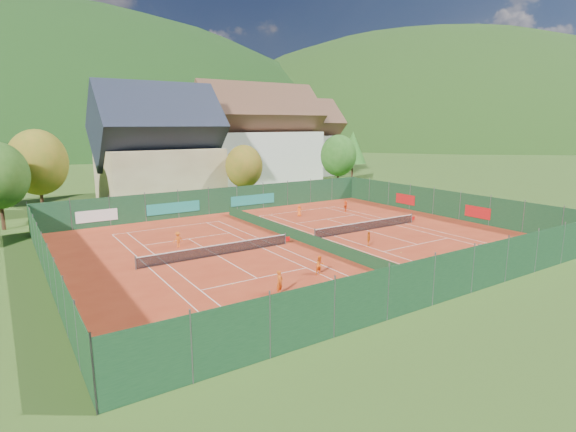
% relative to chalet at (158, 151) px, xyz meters
% --- Properties ---
extents(ground, '(600.00, 600.00, 0.00)m').
position_rel_chalet_xyz_m(ground, '(3.00, -30.00, -6.64)').
color(ground, '#2E4E18').
rests_on(ground, ground).
extents(clay_pad, '(40.00, 32.00, 0.01)m').
position_rel_chalet_xyz_m(clay_pad, '(3.00, -30.00, -6.62)').
color(clay_pad, '#A63118').
rests_on(clay_pad, ground).
extents(court_markings_left, '(11.03, 23.83, 0.00)m').
position_rel_chalet_xyz_m(court_markings_left, '(-5.00, -30.00, -6.61)').
color(court_markings_left, white).
rests_on(court_markings_left, ground).
extents(court_markings_right, '(11.03, 23.83, 0.00)m').
position_rel_chalet_xyz_m(court_markings_right, '(11.00, -30.00, -6.61)').
color(court_markings_right, white).
rests_on(court_markings_right, ground).
extents(tennis_net_left, '(13.30, 0.10, 1.02)m').
position_rel_chalet_xyz_m(tennis_net_left, '(-4.85, -30.00, -6.12)').
color(tennis_net_left, '#59595B').
rests_on(tennis_net_left, ground).
extents(tennis_net_right, '(13.30, 0.10, 1.02)m').
position_rel_chalet_xyz_m(tennis_net_right, '(11.15, -30.00, -6.12)').
color(tennis_net_right, '#59595B').
rests_on(tennis_net_right, ground).
extents(court_divider, '(0.03, 28.80, 1.00)m').
position_rel_chalet_xyz_m(court_divider, '(3.00, -30.00, -6.12)').
color(court_divider, '#14371C').
rests_on(court_divider, ground).
extents(fence_north, '(40.00, 0.10, 3.00)m').
position_rel_chalet_xyz_m(fence_north, '(2.54, -14.01, -5.16)').
color(fence_north, '#153C22').
rests_on(fence_north, ground).
extents(fence_south, '(40.00, 0.04, 3.00)m').
position_rel_chalet_xyz_m(fence_south, '(3.00, -46.00, -5.12)').
color(fence_south, '#14381E').
rests_on(fence_south, ground).
extents(fence_west, '(0.04, 32.00, 3.00)m').
position_rel_chalet_xyz_m(fence_west, '(-17.00, -30.00, -5.12)').
color(fence_west, '#14381A').
rests_on(fence_west, ground).
extents(fence_east, '(0.09, 32.00, 3.00)m').
position_rel_chalet_xyz_m(fence_east, '(23.00, -29.95, -5.14)').
color(fence_east, '#13361C').
rests_on(fence_east, ground).
extents(chalet, '(16.20, 12.00, 16.00)m').
position_rel_chalet_xyz_m(chalet, '(0.00, 0.00, 0.00)').
color(chalet, beige).
rests_on(chalet, ground).
extents(hotel_block_a, '(21.60, 11.00, 17.25)m').
position_rel_chalet_xyz_m(hotel_block_a, '(19.00, 6.00, 0.76)').
color(hotel_block_a, silver).
rests_on(hotel_block_a, ground).
extents(hotel_block_b, '(17.28, 10.00, 15.50)m').
position_rel_chalet_xyz_m(hotel_block_b, '(33.00, 14.00, -0.01)').
color(hotel_block_b, silver).
rests_on(hotel_block_b, ground).
extents(tree_west_mid, '(6.44, 6.44, 9.78)m').
position_rel_chalet_xyz_m(tree_west_mid, '(-15.00, -4.00, -0.56)').
color(tree_west_mid, '#442918').
rests_on(tree_west_mid, ground).
extents(tree_center, '(5.01, 5.01, 7.60)m').
position_rel_chalet_xyz_m(tree_center, '(9.00, -8.00, -1.91)').
color(tree_center, '#4D301B').
rests_on(tree_center, ground).
extents(tree_east_front, '(5.72, 5.72, 8.69)m').
position_rel_chalet_xyz_m(tree_east_front, '(27.00, -6.00, -1.23)').
color(tree_east_front, '#4B2D1B').
rests_on(tree_east_front, ground).
extents(tree_east_mid, '(5.04, 5.04, 9.00)m').
position_rel_chalet_xyz_m(tree_east_mid, '(37.00, 2.00, -0.56)').
color(tree_east_mid, '#442A18').
rests_on(tree_east_mid, ground).
extents(tree_east_back, '(7.15, 7.15, 10.86)m').
position_rel_chalet_xyz_m(tree_east_back, '(29.00, 10.00, 0.12)').
color(tree_east_back, '#432618').
rests_on(tree_east_back, ground).
extents(mountain_backdrop, '(820.00, 530.00, 242.00)m').
position_rel_chalet_xyz_m(mountain_backdrop, '(31.54, 203.48, -46.26)').
color(mountain_backdrop, black).
rests_on(mountain_backdrop, ground).
extents(ball_hopper, '(0.34, 0.34, 0.80)m').
position_rel_chalet_xyz_m(ball_hopper, '(13.30, -40.97, -6.07)').
color(ball_hopper, slate).
rests_on(ball_hopper, ground).
extents(loose_ball_0, '(0.07, 0.07, 0.07)m').
position_rel_chalet_xyz_m(loose_ball_0, '(-6.92, -36.54, -6.59)').
color(loose_ball_0, '#CCD833').
rests_on(loose_ball_0, ground).
extents(loose_ball_1, '(0.07, 0.07, 0.07)m').
position_rel_chalet_xyz_m(loose_ball_1, '(7.87, -37.41, -6.59)').
color(loose_ball_1, '#CCD833').
rests_on(loose_ball_1, ground).
extents(player_left_near, '(0.67, 0.59, 1.53)m').
position_rel_chalet_xyz_m(player_left_near, '(-5.27, -39.70, -5.86)').
color(player_left_near, '#CE5312').
rests_on(player_left_near, ground).
extents(player_left_mid, '(0.68, 0.54, 1.37)m').
position_rel_chalet_xyz_m(player_left_mid, '(-0.94, -38.08, -5.94)').
color(player_left_mid, orange).
rests_on(player_left_mid, ground).
extents(player_left_far, '(0.96, 0.66, 1.36)m').
position_rel_chalet_xyz_m(player_left_far, '(-6.76, -25.80, -5.95)').
color(player_left_far, orange).
rests_on(player_left_far, ground).
extents(player_right_near, '(0.76, 0.77, 1.30)m').
position_rel_chalet_xyz_m(player_right_near, '(7.00, -34.49, -5.97)').
color(player_right_near, orange).
rests_on(player_right_near, ground).
extents(player_right_far_a, '(0.70, 0.53, 1.28)m').
position_rel_chalet_xyz_m(player_right_far_a, '(9.31, -20.68, -5.98)').
color(player_right_far_a, '#FF6016').
rests_on(player_right_far_a, ground).
extents(player_right_far_b, '(1.20, 1.05, 1.32)m').
position_rel_chalet_xyz_m(player_right_far_b, '(15.63, -21.31, -5.97)').
color(player_right_far_b, '#FB5016').
rests_on(player_right_far_b, ground).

